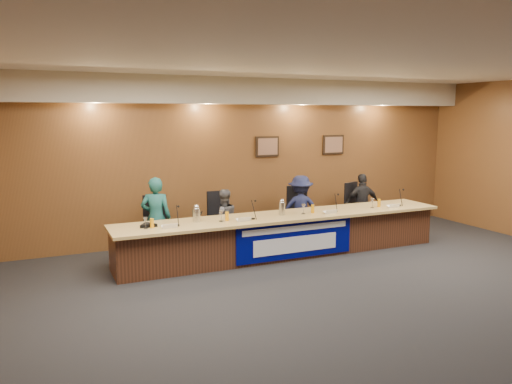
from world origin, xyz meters
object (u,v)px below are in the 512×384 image
(banner, at_px, (296,240))
(carafe_left, at_px, (196,215))
(dais_body, at_px, (284,236))
(office_chair_d, at_px, (359,211))
(panelist_d, at_px, (362,204))
(speakerphone, at_px, (148,225))
(office_chair_a, at_px, (155,230))
(office_chair_b, at_px, (222,224))
(office_chair_c, at_px, (298,217))
(panelist_c, at_px, (300,209))
(panelist_b, at_px, (224,220))
(panelist_a, at_px, (156,218))
(carafe_mid, at_px, (282,209))

(banner, height_order, carafe_left, carafe_left)
(dais_body, bearing_deg, office_chair_d, 20.92)
(panelist_d, relative_size, speakerphone, 4.02)
(dais_body, bearing_deg, office_chair_a, 158.30)
(office_chair_b, height_order, office_chair_c, same)
(carafe_left, bearing_deg, office_chair_d, 12.02)
(office_chair_d, bearing_deg, office_chair_a, 157.95)
(office_chair_d, bearing_deg, speakerphone, 168.24)
(office_chair_b, bearing_deg, carafe_left, -130.98)
(office_chair_c, bearing_deg, panelist_c, -67.72)
(dais_body, bearing_deg, office_chair_b, 136.05)
(office_chair_a, xyz_separation_m, office_chair_b, (1.25, 0.00, 0.00))
(panelist_b, relative_size, office_chair_d, 2.40)
(office_chair_d, distance_m, carafe_left, 3.95)
(banner, height_order, panelist_a, panelist_a)
(banner, xyz_separation_m, office_chair_d, (2.22, 1.26, 0.10))
(office_chair_a, bearing_deg, office_chair_c, 13.21)
(panelist_b, distance_m, panelist_d, 3.10)
(banner, relative_size, office_chair_d, 4.58)
(panelist_c, height_order, office_chair_d, panelist_c)
(panelist_c, xyz_separation_m, carafe_left, (-2.36, -0.72, 0.20))
(office_chair_c, bearing_deg, banner, -98.08)
(panelist_b, bearing_deg, banner, 130.61)
(panelist_d, height_order, office_chair_d, panelist_d)
(dais_body, bearing_deg, carafe_left, 178.91)
(office_chair_c, relative_size, office_chair_d, 1.00)
(panelist_c, relative_size, speakerphone, 4.13)
(office_chair_b, xyz_separation_m, office_chair_c, (1.62, 0.00, 0.00))
(panelist_a, relative_size, office_chair_a, 3.00)
(office_chair_a, bearing_deg, panelist_c, 11.21)
(office_chair_a, height_order, office_chair_d, same)
(dais_body, relative_size, panelist_b, 5.22)
(dais_body, distance_m, carafe_mid, 0.52)
(dais_body, bearing_deg, panelist_d, 18.64)
(panelist_b, xyz_separation_m, office_chair_b, (0.00, 0.10, -0.09))
(panelist_d, distance_m, carafe_mid, 2.44)
(panelist_b, distance_m, office_chair_d, 3.10)
(carafe_left, relative_size, speakerphone, 0.70)
(banner, distance_m, office_chair_c, 1.47)
(office_chair_b, bearing_deg, panelist_d, -0.62)
(carafe_mid, bearing_deg, panelist_c, 44.04)
(panelist_a, relative_size, panelist_d, 1.12)
(panelist_b, xyz_separation_m, panelist_d, (3.10, 0.00, 0.07))
(panelist_c, distance_m, carafe_mid, 1.15)
(office_chair_c, distance_m, carafe_mid, 1.27)
(office_chair_b, xyz_separation_m, carafe_left, (-0.74, -0.82, 0.38))
(office_chair_a, bearing_deg, panelist_d, 11.89)
(panelist_a, bearing_deg, office_chair_c, -156.63)
(panelist_b, xyz_separation_m, carafe_mid, (0.80, -0.79, 0.29))
(dais_body, distance_m, office_chair_c, 1.13)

